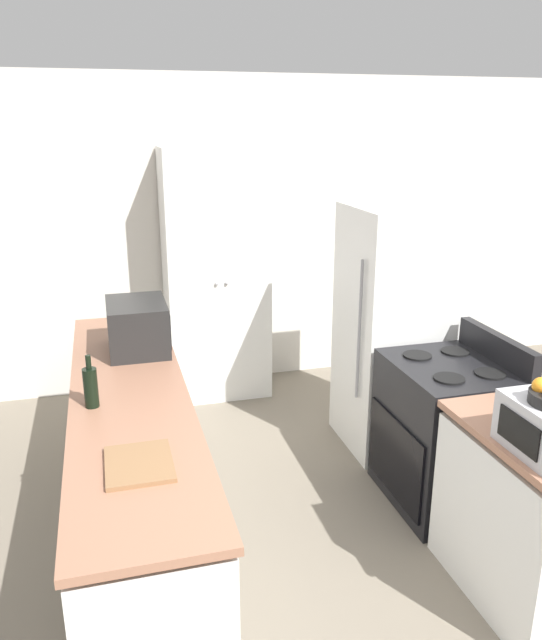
% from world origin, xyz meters
% --- Properties ---
extents(wall_back, '(7.00, 0.06, 2.60)m').
position_xyz_m(wall_back, '(0.00, 3.59, 1.30)').
color(wall_back, silver).
rests_on(wall_back, ground_plane).
extents(counter_left, '(0.60, 2.73, 0.88)m').
position_xyz_m(counter_left, '(-0.90, 1.46, 0.43)').
color(counter_left, silver).
rests_on(counter_left, ground_plane).
extents(counter_right, '(0.60, 0.86, 0.88)m').
position_xyz_m(counter_right, '(0.90, 0.53, 0.43)').
color(counter_right, silver).
rests_on(counter_right, ground_plane).
extents(pantry_cabinet, '(0.82, 0.51, 2.04)m').
position_xyz_m(pantry_cabinet, '(-0.10, 3.30, 1.02)').
color(pantry_cabinet, silver).
rests_on(pantry_cabinet, ground_plane).
extents(stove, '(0.66, 0.76, 1.04)m').
position_xyz_m(stove, '(0.92, 1.36, 0.45)').
color(stove, black).
rests_on(stove, ground_plane).
extents(refrigerator, '(0.74, 0.69, 1.70)m').
position_xyz_m(refrigerator, '(0.96, 2.12, 0.85)').
color(refrigerator, white).
rests_on(refrigerator, ground_plane).
extents(microwave, '(0.36, 0.47, 0.31)m').
position_xyz_m(microwave, '(-0.81, 2.09, 1.04)').
color(microwave, black).
rests_on(microwave, counter_left).
extents(wine_bottle, '(0.07, 0.07, 0.27)m').
position_xyz_m(wine_bottle, '(-1.09, 1.34, 0.99)').
color(wine_bottle, black).
rests_on(wine_bottle, counter_left).
extents(cutting_board, '(0.27, 0.33, 0.02)m').
position_xyz_m(cutting_board, '(-0.90, 0.71, 0.89)').
color(cutting_board, '#8E6642').
rests_on(cutting_board, counter_left).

